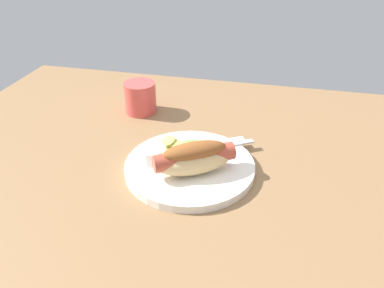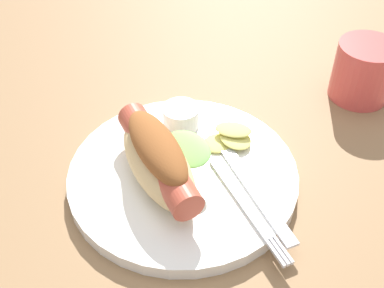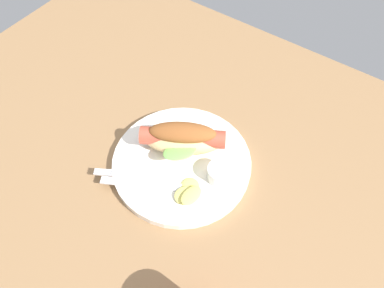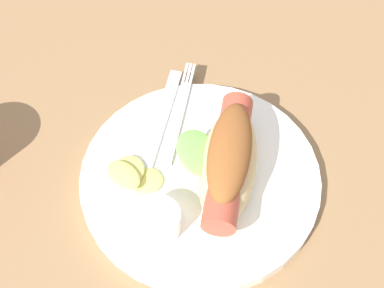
% 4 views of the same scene
% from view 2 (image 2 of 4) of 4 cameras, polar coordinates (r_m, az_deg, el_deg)
% --- Properties ---
extents(ground_plane, '(1.20, 0.90, 0.02)m').
position_cam_2_polar(ground_plane, '(0.57, 0.88, -4.13)').
color(ground_plane, olive).
extents(plate, '(0.26, 0.26, 0.02)m').
position_cam_2_polar(plate, '(0.55, -1.06, -3.69)').
color(plate, white).
rests_on(plate, ground_plane).
extents(hot_dog, '(0.15, 0.13, 0.06)m').
position_cam_2_polar(hot_dog, '(0.51, -3.97, -1.64)').
color(hot_dog, '#DBB77A').
rests_on(hot_dog, plate).
extents(sauce_ramekin, '(0.04, 0.04, 0.03)m').
position_cam_2_polar(sauce_ramekin, '(0.59, -1.32, 3.19)').
color(sauce_ramekin, white).
rests_on(sauce_ramekin, plate).
extents(fork, '(0.14, 0.09, 0.00)m').
position_cam_2_polar(fork, '(0.51, 6.37, -7.15)').
color(fork, silver).
rests_on(fork, plate).
extents(knife, '(0.14, 0.08, 0.00)m').
position_cam_2_polar(knife, '(0.52, 7.39, -5.53)').
color(knife, silver).
rests_on(knife, plate).
extents(chips_pile, '(0.06, 0.07, 0.02)m').
position_cam_2_polar(chips_pile, '(0.57, 4.39, 0.78)').
color(chips_pile, '#D6CD64').
rests_on(chips_pile, plate).
extents(drinking_cup, '(0.08, 0.08, 0.08)m').
position_cam_2_polar(drinking_cup, '(0.69, 19.44, 8.05)').
color(drinking_cup, '#D84C47').
rests_on(drinking_cup, ground_plane).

